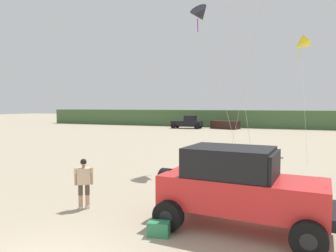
% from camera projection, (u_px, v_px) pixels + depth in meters
% --- Properties ---
extents(dune_ridge, '(90.00, 6.55, 2.74)m').
position_uv_depth(dune_ridge, '(302.00, 119.00, 49.89)').
color(dune_ridge, '#426038').
rests_on(dune_ridge, ground_plane).
extents(jeep, '(4.93, 2.65, 2.26)m').
position_uv_depth(jeep, '(239.00, 186.00, 8.87)').
color(jeep, red).
rests_on(jeep, ground_plane).
extents(person_watching, '(0.53, 0.46, 1.67)m').
position_uv_depth(person_watching, '(84.00, 181.00, 10.63)').
color(person_watching, tan).
rests_on(person_watching, ground_plane).
extents(cooler_box, '(0.62, 0.46, 0.38)m').
position_uv_depth(cooler_box, '(159.00, 229.00, 8.42)').
color(cooler_box, '#2D7F51').
rests_on(cooler_box, ground_plane).
extents(distant_pickup, '(4.67, 2.54, 1.98)m').
position_uv_depth(distant_pickup, '(188.00, 122.00, 49.15)').
color(distant_pickup, black).
rests_on(distant_pickup, ground_plane).
extents(distant_sedan, '(4.52, 2.90, 1.20)m').
position_uv_depth(distant_sedan, '(225.00, 125.00, 48.13)').
color(distant_sedan, black).
rests_on(distant_sedan, ground_plane).
extents(kite_black_sled, '(1.51, 6.41, 8.48)m').
position_uv_depth(kite_black_sled, '(301.00, 44.00, 23.39)').
color(kite_black_sled, yellow).
rests_on(kite_black_sled, ground_plane).
extents(kite_purple_stunt, '(3.36, 3.07, 8.79)m').
position_uv_depth(kite_purple_stunt, '(200.00, 15.00, 16.98)').
color(kite_purple_stunt, black).
rests_on(kite_purple_stunt, ground_plane).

